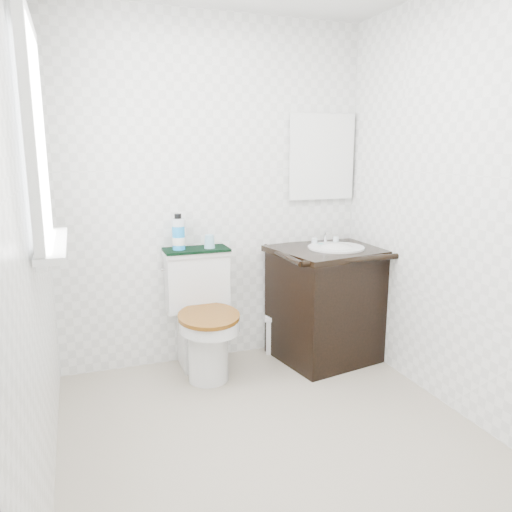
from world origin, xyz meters
TOP-DOWN VIEW (x-y plane):
  - floor at (0.00, 0.00)m, footprint 2.40×2.40m
  - wall_back at (0.00, 1.20)m, footprint 2.40×0.00m
  - wall_front at (0.00, -1.20)m, footprint 2.40×0.00m
  - wall_left at (-1.10, 0.00)m, footprint 0.00×2.40m
  - wall_right at (1.10, 0.00)m, footprint 0.00×2.40m
  - window at (-1.07, 0.25)m, footprint 0.02×0.70m
  - mirror at (0.82, 1.18)m, footprint 0.50×0.02m
  - toilet at (-0.17, 0.97)m, footprint 0.46×0.66m
  - vanity at (0.77, 0.90)m, footprint 0.86×0.77m
  - trash_bin at (0.45, 1.10)m, footprint 0.24×0.22m
  - towel at (-0.17, 1.09)m, footprint 0.44×0.22m
  - mouthwash_bottle at (-0.28, 1.09)m, footprint 0.08×0.08m
  - cup at (-0.08, 1.07)m, footprint 0.07×0.07m
  - soap_bar at (0.74, 1.00)m, footprint 0.06×0.04m

SIDE VIEW (x-z plane):
  - floor at x=0.00m, z-range 0.00..0.00m
  - trash_bin at x=0.45m, z-range 0.00..0.30m
  - toilet at x=-0.17m, z-range -0.05..0.78m
  - vanity at x=0.77m, z-range -0.03..0.89m
  - soap_bar at x=0.74m, z-range 0.82..0.84m
  - towel at x=-0.17m, z-range 0.83..0.84m
  - cup at x=-0.08m, z-range 0.84..0.94m
  - mouthwash_bottle at x=-0.28m, z-range 0.83..1.08m
  - wall_back at x=0.00m, z-range 0.00..2.40m
  - wall_front at x=0.00m, z-range 0.00..2.40m
  - wall_left at x=-1.10m, z-range 0.00..2.40m
  - wall_right at x=1.10m, z-range 0.00..2.40m
  - mirror at x=0.82m, z-range 1.15..1.75m
  - window at x=-1.07m, z-range 1.10..2.00m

